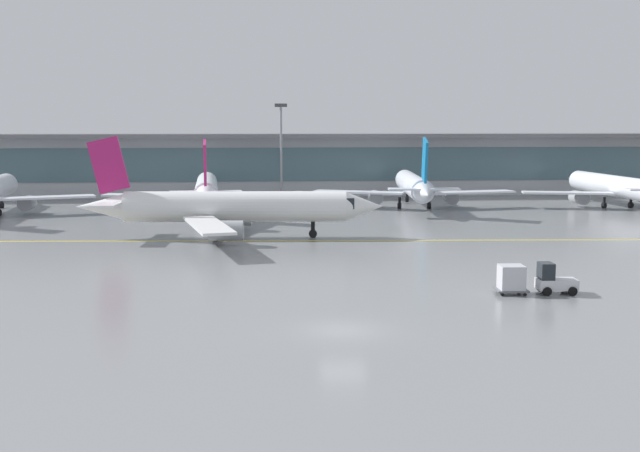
% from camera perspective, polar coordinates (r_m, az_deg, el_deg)
% --- Properties ---
extents(ground_plane, '(400.00, 400.00, 0.00)m').
position_cam_1_polar(ground_plane, '(44.30, 1.65, -7.46)').
color(ground_plane, gray).
extents(taxiway_centreline_stripe, '(109.81, 7.13, 0.01)m').
position_cam_1_polar(taxiway_centreline_stripe, '(77.33, -6.06, -1.05)').
color(taxiway_centreline_stripe, yellow).
rests_on(taxiway_centreline_stripe, ground_plane).
extents(terminal_concourse, '(206.43, 11.00, 9.60)m').
position_cam_1_polar(terminal_concourse, '(125.51, -2.40, 4.50)').
color(terminal_concourse, '#B2B7BC').
rests_on(terminal_concourse, ground_plane).
extents(gate_airplane_2, '(26.41, 28.43, 9.42)m').
position_cam_1_polar(gate_airplane_2, '(104.10, -8.13, 2.67)').
color(gate_airplane_2, white).
rests_on(gate_airplane_2, ground_plane).
extents(gate_airplane_3, '(26.91, 29.04, 9.61)m').
position_cam_1_polar(gate_airplane_3, '(107.11, 6.69, 2.85)').
color(gate_airplane_3, silver).
rests_on(gate_airplane_3, ground_plane).
extents(gate_airplane_4, '(26.05, 28.06, 9.29)m').
position_cam_1_polar(gate_airplane_4, '(114.22, 20.25, 2.68)').
color(gate_airplane_4, silver).
rests_on(gate_airplane_4, ground_plane).
extents(taxiing_regional_jet, '(30.36, 28.18, 10.05)m').
position_cam_1_polar(taxiing_regional_jet, '(78.97, -6.34, 1.32)').
color(taxiing_regional_jet, white).
rests_on(taxiing_regional_jet, ground_plane).
extents(baggage_tug, '(2.66, 1.72, 2.10)m').
position_cam_1_polar(baggage_tug, '(55.52, 16.35, -3.76)').
color(baggage_tug, silver).
rests_on(baggage_tug, ground_plane).
extents(cargo_dolly_lead, '(2.17, 1.69, 1.94)m').
position_cam_1_polar(cargo_dolly_lead, '(54.66, 13.52, -3.66)').
color(cargo_dolly_lead, '#595B60').
rests_on(cargo_dolly_lead, ground_plane).
extents(apron_light_mast_1, '(1.80, 0.36, 14.03)m').
position_cam_1_polar(apron_light_mast_1, '(117.38, -2.80, 5.65)').
color(apron_light_mast_1, gray).
rests_on(apron_light_mast_1, ground_plane).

